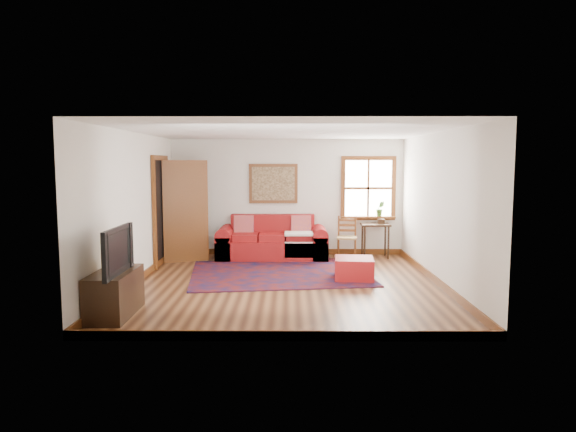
{
  "coord_description": "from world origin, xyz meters",
  "views": [
    {
      "loc": [
        0.06,
        -8.35,
        2.01
      ],
      "look_at": [
        0.03,
        0.6,
        1.07
      ],
      "focal_mm": 32.0,
      "sensor_mm": 36.0,
      "label": 1
    }
  ],
  "objects_px": {
    "red_leather_sofa": "(273,244)",
    "red_ottoman": "(354,269)",
    "ladder_back_chair": "(347,236)",
    "side_table": "(375,230)",
    "media_cabinet": "(115,293)"
  },
  "relations": [
    {
      "from": "red_leather_sofa",
      "to": "red_ottoman",
      "type": "height_order",
      "value": "red_leather_sofa"
    },
    {
      "from": "red_ottoman",
      "to": "media_cabinet",
      "type": "height_order",
      "value": "media_cabinet"
    },
    {
      "from": "red_leather_sofa",
      "to": "ladder_back_chair",
      "type": "relative_size",
      "value": 2.6
    },
    {
      "from": "red_ottoman",
      "to": "side_table",
      "type": "relative_size",
      "value": 0.91
    },
    {
      "from": "red_leather_sofa",
      "to": "side_table",
      "type": "height_order",
      "value": "red_leather_sofa"
    },
    {
      "from": "red_leather_sofa",
      "to": "ladder_back_chair",
      "type": "bearing_deg",
      "value": -0.12
    },
    {
      "from": "ladder_back_chair",
      "to": "red_ottoman",
      "type": "bearing_deg",
      "value": -92.73
    },
    {
      "from": "red_ottoman",
      "to": "ladder_back_chair",
      "type": "distance_m",
      "value": 1.99
    },
    {
      "from": "red_leather_sofa",
      "to": "red_ottoman",
      "type": "xyz_separation_m",
      "value": [
        1.47,
        -1.97,
        -0.11
      ]
    },
    {
      "from": "red_ottoman",
      "to": "ladder_back_chair",
      "type": "xyz_separation_m",
      "value": [
        0.09,
        1.97,
        0.29
      ]
    },
    {
      "from": "red_leather_sofa",
      "to": "media_cabinet",
      "type": "bearing_deg",
      "value": -115.45
    },
    {
      "from": "ladder_back_chair",
      "to": "red_leather_sofa",
      "type": "bearing_deg",
      "value": 179.88
    },
    {
      "from": "ladder_back_chair",
      "to": "side_table",
      "type": "bearing_deg",
      "value": 10.59
    },
    {
      "from": "side_table",
      "to": "ladder_back_chair",
      "type": "relative_size",
      "value": 0.81
    },
    {
      "from": "side_table",
      "to": "ladder_back_chair",
      "type": "bearing_deg",
      "value": -169.41
    }
  ]
}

